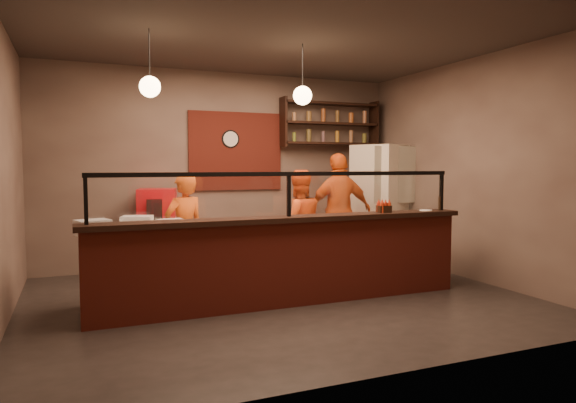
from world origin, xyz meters
name	(u,v)px	position (x,y,z in m)	size (l,w,h in m)	color
floor	(279,299)	(0.00, 0.00, 0.00)	(6.00, 6.00, 0.00)	black
ceiling	(279,37)	(0.00, 0.00, 3.20)	(6.00, 6.00, 0.00)	#3B322D
wall_back	(224,169)	(0.00, 2.50, 1.60)	(6.00, 6.00, 0.00)	#746255
wall_left	(0,171)	(-3.00, 0.00, 1.60)	(5.00, 5.00, 0.00)	#746255
wall_right	(471,170)	(3.00, 0.00, 1.60)	(5.00, 5.00, 0.00)	#746255
wall_front	(399,173)	(0.00, -2.50, 1.60)	(6.00, 6.00, 0.00)	#746255
brick_patch	(236,151)	(0.20, 2.47, 1.90)	(1.60, 0.04, 1.30)	maroon
service_counter	(289,263)	(0.00, -0.30, 0.50)	(4.60, 0.25, 1.00)	maroon
counter_ledge	(289,219)	(0.00, -0.30, 1.03)	(4.70, 0.37, 0.06)	black
worktop_cabinet	(274,262)	(0.00, 0.20, 0.42)	(4.60, 0.75, 0.85)	gray
worktop	(274,227)	(0.00, 0.20, 0.88)	(4.60, 0.75, 0.05)	white
sneeze_guard	(289,190)	(0.00, -0.30, 1.37)	(4.50, 0.05, 0.52)	white
wall_shelving	(330,124)	(1.90, 2.32, 2.40)	(1.84, 0.28, 0.85)	black
wall_clock	(230,139)	(0.10, 2.46, 2.10)	(0.30, 0.30, 0.04)	black
pendant_left	(150,87)	(-1.50, 0.20, 2.55)	(0.24, 0.24, 0.77)	black
pendant_right	(302,95)	(0.40, 0.20, 2.55)	(0.24, 0.24, 0.77)	black
cook_left	(184,232)	(-1.00, 0.87, 0.78)	(0.57, 0.37, 1.56)	#C44C12
cook_mid	(298,225)	(0.68, 0.95, 0.80)	(0.77, 0.60, 1.59)	#D84814
cook_right	(340,212)	(1.55, 1.31, 0.93)	(1.09, 0.45, 1.85)	#DA5314
fridge	(381,203)	(2.60, 1.73, 1.00)	(0.84, 0.78, 2.01)	beige
red_cooler	(158,231)	(-1.16, 2.15, 0.65)	(0.56, 0.51, 1.31)	red
pizza_dough	(284,226)	(0.10, 0.09, 0.91)	(0.45, 0.45, 0.01)	beige
prep_tub_a	(93,227)	(-2.15, 0.10, 0.98)	(0.34, 0.27, 0.17)	silver
prep_tub_b	(137,223)	(-1.66, 0.34, 0.98)	(0.34, 0.27, 0.17)	white
prep_tub_c	(171,225)	(-1.31, 0.09, 0.97)	(0.28, 0.23, 0.14)	silver
rolling_pin	(171,228)	(-1.29, 0.23, 0.93)	(0.06, 0.06, 0.33)	yellow
condiment_caddy	(384,209)	(1.31, -0.30, 1.11)	(0.16, 0.13, 0.09)	black
pepper_mill	(440,203)	(2.20, -0.30, 1.15)	(0.04, 0.04, 0.18)	black
small_plate	(426,210)	(1.96, -0.31, 1.07)	(0.17, 0.17, 0.01)	white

